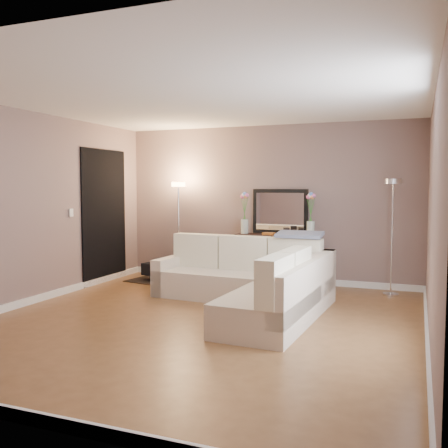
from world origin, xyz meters
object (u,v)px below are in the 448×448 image
(console_table, at_px, (271,256))
(floor_lamp_unlit, at_px, (393,213))
(sectional_sofa, at_px, (254,283))
(floor_lamp_lit, at_px, (179,211))

(console_table, relative_size, floor_lamp_unlit, 0.79)
(floor_lamp_unlit, bearing_deg, sectional_sofa, -139.93)
(floor_lamp_unlit, bearing_deg, console_table, 174.35)
(sectional_sofa, height_order, floor_lamp_unlit, floor_lamp_unlit)
(sectional_sofa, height_order, floor_lamp_lit, floor_lamp_lit)
(console_table, relative_size, floor_lamp_lit, 0.81)
(floor_lamp_lit, bearing_deg, sectional_sofa, -38.81)
(sectional_sofa, relative_size, console_table, 1.88)
(console_table, xyz_separation_m, floor_lamp_lit, (-1.63, -0.10, 0.72))
(sectional_sofa, distance_m, floor_lamp_unlit, 2.33)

